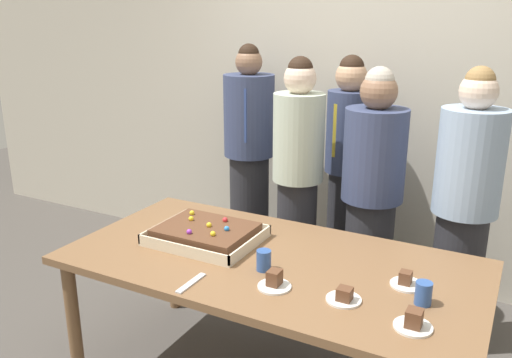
{
  "coord_description": "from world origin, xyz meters",
  "views": [
    {
      "loc": [
        1.05,
        -2.12,
        1.89
      ],
      "look_at": [
        -0.16,
        0.15,
        1.1
      ],
      "focal_mm": 36.77,
      "sensor_mm": 36.0,
      "label": 1
    }
  ],
  "objects": [
    {
      "name": "person_back_corner",
      "position": [
        -0.04,
        1.26,
        0.88
      ],
      "size": [
        0.3,
        0.3,
        1.67
      ],
      "rotation": [
        0.0,
        0.0,
        -1.86
      ],
      "color": "#28282D",
      "rests_on": "ground_plane"
    },
    {
      "name": "plated_slice_near_left",
      "position": [
        0.45,
        -0.22,
        0.77
      ],
      "size": [
        0.15,
        0.15,
        0.07
      ],
      "color": "white",
      "rests_on": "party_table"
    },
    {
      "name": "party_table",
      "position": [
        0.0,
        0.0,
        0.68
      ],
      "size": [
        2.04,
        1.03,
        0.75
      ],
      "color": "brown",
      "rests_on": "ground_plane"
    },
    {
      "name": "drink_cup_nearest",
      "position": [
        0.02,
        -0.12,
        0.8
      ],
      "size": [
        0.07,
        0.07,
        0.1
      ],
      "primitive_type": "cylinder",
      "color": "#2D5199",
      "rests_on": "party_table"
    },
    {
      "name": "plated_slice_far_left",
      "position": [
        0.14,
        -0.25,
        0.78
      ],
      "size": [
        0.15,
        0.15,
        0.08
      ],
      "color": "white",
      "rests_on": "party_table"
    },
    {
      "name": "person_serving_front",
      "position": [
        -0.23,
        0.85,
        0.87
      ],
      "size": [
        0.32,
        0.32,
        1.68
      ],
      "rotation": [
        0.0,
        0.0,
        -1.78
      ],
      "color": "#28282D",
      "rests_on": "ground_plane"
    },
    {
      "name": "person_striped_tie_right",
      "position": [
        0.78,
        0.88,
        0.85
      ],
      "size": [
        0.36,
        0.36,
        1.66
      ],
      "rotation": [
        0.0,
        0.0,
        -2.53
      ],
      "color": "#28282D",
      "rests_on": "ground_plane"
    },
    {
      "name": "interior_back_panel",
      "position": [
        0.0,
        1.6,
        1.5
      ],
      "size": [
        8.0,
        0.12,
        3.0
      ],
      "primitive_type": "cube",
      "color": "beige",
      "rests_on": "ground_plane"
    },
    {
      "name": "person_far_right_suit",
      "position": [
        -0.78,
        1.2,
        0.89
      ],
      "size": [
        0.37,
        0.37,
        1.72
      ],
      "rotation": [
        0.0,
        0.0,
        -1.26
      ],
      "color": "#28282D",
      "rests_on": "ground_plane"
    },
    {
      "name": "drink_cup_middle",
      "position": [
        0.75,
        -0.09,
        0.8
      ],
      "size": [
        0.07,
        0.07,
        0.1
      ],
      "primitive_type": "cylinder",
      "color": "#2D5199",
      "rests_on": "party_table"
    },
    {
      "name": "person_green_shirt_behind",
      "position": [
        0.24,
        0.92,
        0.84
      ],
      "size": [
        0.38,
        0.38,
        1.63
      ],
      "rotation": [
        0.0,
        0.0,
        -2.2
      ],
      "color": "#28282D",
      "rests_on": "ground_plane"
    },
    {
      "name": "plated_slice_near_right",
      "position": [
        0.65,
        0.04,
        0.77
      ],
      "size": [
        0.15,
        0.15,
        0.07
      ],
      "color": "white",
      "rests_on": "party_table"
    },
    {
      "name": "cake_server_utensil",
      "position": [
        -0.2,
        -0.4,
        0.76
      ],
      "size": [
        0.03,
        0.2,
        0.01
      ],
      "primitive_type": "cube",
      "color": "silver",
      "rests_on": "party_table"
    },
    {
      "name": "sheet_cake",
      "position": [
        -0.4,
        0.04,
        0.79
      ],
      "size": [
        0.55,
        0.44,
        0.11
      ],
      "color": "beige",
      "rests_on": "party_table"
    },
    {
      "name": "plated_slice_far_right",
      "position": [
        0.75,
        -0.29,
        0.78
      ],
      "size": [
        0.15,
        0.15,
        0.08
      ],
      "color": "white",
      "rests_on": "party_table"
    }
  ]
}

